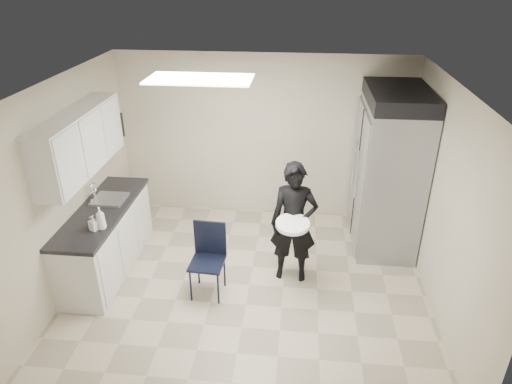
# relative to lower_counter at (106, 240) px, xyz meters

# --- Properties ---
(floor) EXTENTS (4.50, 4.50, 0.00)m
(floor) POSITION_rel_lower_counter_xyz_m (1.95, -0.20, -0.43)
(floor) COLOR #B9A991
(floor) RESTS_ON ground
(ceiling) EXTENTS (4.50, 4.50, 0.00)m
(ceiling) POSITION_rel_lower_counter_xyz_m (1.95, -0.20, 2.17)
(ceiling) COLOR white
(ceiling) RESTS_ON back_wall
(back_wall) EXTENTS (4.50, 0.00, 4.50)m
(back_wall) POSITION_rel_lower_counter_xyz_m (1.95, 1.80, 0.87)
(back_wall) COLOR beige
(back_wall) RESTS_ON floor
(left_wall) EXTENTS (0.00, 4.00, 4.00)m
(left_wall) POSITION_rel_lower_counter_xyz_m (-0.30, -0.20, 0.87)
(left_wall) COLOR beige
(left_wall) RESTS_ON floor
(right_wall) EXTENTS (0.00, 4.00, 4.00)m
(right_wall) POSITION_rel_lower_counter_xyz_m (4.20, -0.20, 0.87)
(right_wall) COLOR beige
(right_wall) RESTS_ON floor
(ceiling_panel) EXTENTS (1.20, 0.60, 0.02)m
(ceiling_panel) POSITION_rel_lower_counter_xyz_m (1.35, 0.20, 2.14)
(ceiling_panel) COLOR white
(ceiling_panel) RESTS_ON ceiling
(lower_counter) EXTENTS (0.60, 1.90, 0.86)m
(lower_counter) POSITION_rel_lower_counter_xyz_m (0.00, 0.00, 0.00)
(lower_counter) COLOR silver
(lower_counter) RESTS_ON floor
(countertop) EXTENTS (0.64, 1.95, 0.05)m
(countertop) POSITION_rel_lower_counter_xyz_m (0.00, 0.00, 0.46)
(countertop) COLOR black
(countertop) RESTS_ON lower_counter
(sink) EXTENTS (0.42, 0.40, 0.14)m
(sink) POSITION_rel_lower_counter_xyz_m (0.02, 0.25, 0.44)
(sink) COLOR gray
(sink) RESTS_ON countertop
(faucet) EXTENTS (0.02, 0.02, 0.24)m
(faucet) POSITION_rel_lower_counter_xyz_m (-0.18, 0.25, 0.59)
(faucet) COLOR silver
(faucet) RESTS_ON countertop
(upper_cabinets) EXTENTS (0.35, 1.80, 0.75)m
(upper_cabinets) POSITION_rel_lower_counter_xyz_m (-0.13, 0.00, 1.40)
(upper_cabinets) COLOR silver
(upper_cabinets) RESTS_ON left_wall
(towel_dispenser) EXTENTS (0.22, 0.30, 0.35)m
(towel_dispenser) POSITION_rel_lower_counter_xyz_m (-0.19, 1.15, 1.19)
(towel_dispenser) COLOR black
(towel_dispenser) RESTS_ON left_wall
(notice_sticker_left) EXTENTS (0.00, 0.12, 0.07)m
(notice_sticker_left) POSITION_rel_lower_counter_xyz_m (-0.29, -0.10, 0.79)
(notice_sticker_left) COLOR yellow
(notice_sticker_left) RESTS_ON left_wall
(notice_sticker_right) EXTENTS (0.00, 0.12, 0.07)m
(notice_sticker_right) POSITION_rel_lower_counter_xyz_m (-0.29, 0.10, 0.75)
(notice_sticker_right) COLOR yellow
(notice_sticker_right) RESTS_ON left_wall
(commercial_fridge) EXTENTS (0.80, 1.35, 2.10)m
(commercial_fridge) POSITION_rel_lower_counter_xyz_m (3.78, 1.07, 0.62)
(commercial_fridge) COLOR gray
(commercial_fridge) RESTS_ON floor
(fridge_compressor) EXTENTS (0.80, 1.35, 0.20)m
(fridge_compressor) POSITION_rel_lower_counter_xyz_m (3.78, 1.07, 1.77)
(fridge_compressor) COLOR black
(fridge_compressor) RESTS_ON commercial_fridge
(folding_chair) EXTENTS (0.43, 0.43, 0.91)m
(folding_chair) POSITION_rel_lower_counter_xyz_m (1.45, -0.41, 0.03)
(folding_chair) COLOR black
(folding_chair) RESTS_ON floor
(man_tuxedo) EXTENTS (0.61, 0.42, 1.63)m
(man_tuxedo) POSITION_rel_lower_counter_xyz_m (2.49, 0.05, 0.38)
(man_tuxedo) COLOR black
(man_tuxedo) RESTS_ON floor
(bucket_lid) EXTENTS (0.43, 0.43, 0.05)m
(bucket_lid) POSITION_rel_lower_counter_xyz_m (2.48, -0.20, 0.52)
(bucket_lid) COLOR silver
(bucket_lid) RESTS_ON man_tuxedo
(soap_bottle_a) EXTENTS (0.15, 0.15, 0.29)m
(soap_bottle_a) POSITION_rel_lower_counter_xyz_m (0.21, -0.46, 0.62)
(soap_bottle_a) COLOR silver
(soap_bottle_a) RESTS_ON countertop
(soap_bottle_b) EXTENTS (0.12, 0.12, 0.19)m
(soap_bottle_b) POSITION_rel_lower_counter_xyz_m (0.13, -0.50, 0.58)
(soap_bottle_b) COLOR silver
(soap_bottle_b) RESTS_ON countertop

